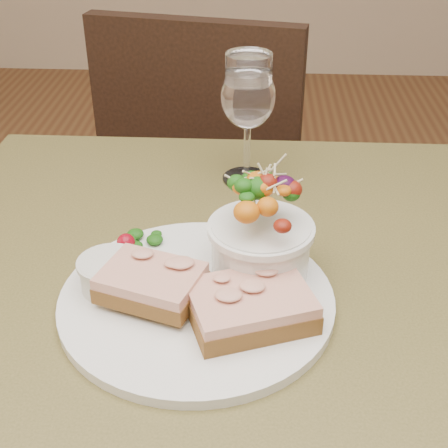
# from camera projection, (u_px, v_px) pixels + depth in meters

# --- Properties ---
(cafe_table) EXTENTS (0.80, 0.80, 0.75)m
(cafe_table) POSITION_uv_depth(u_px,v_px,m) (231.00, 352.00, 0.76)
(cafe_table) COLOR #45421D
(cafe_table) RESTS_ON ground
(chair_far) EXTENTS (0.49, 0.49, 0.90)m
(chair_far) POSITION_uv_depth(u_px,v_px,m) (219.00, 244.00, 1.60)
(chair_far) COLOR black
(chair_far) RESTS_ON ground
(dinner_plate) EXTENTS (0.30, 0.30, 0.01)m
(dinner_plate) POSITION_uv_depth(u_px,v_px,m) (197.00, 299.00, 0.68)
(dinner_plate) COLOR white
(dinner_plate) RESTS_ON cafe_table
(sandwich_front) EXTENTS (0.15, 0.13, 0.03)m
(sandwich_front) POSITION_uv_depth(u_px,v_px,m) (250.00, 305.00, 0.63)
(sandwich_front) COLOR #4C3114
(sandwich_front) RESTS_ON dinner_plate
(sandwich_back) EXTENTS (0.12, 0.10, 0.03)m
(sandwich_back) POSITION_uv_depth(u_px,v_px,m) (151.00, 283.00, 0.66)
(sandwich_back) COLOR #4C3114
(sandwich_back) RESTS_ON dinner_plate
(ramekin) EXTENTS (0.06, 0.06, 0.04)m
(ramekin) POSITION_uv_depth(u_px,v_px,m) (110.00, 273.00, 0.68)
(ramekin) COLOR silver
(ramekin) RESTS_ON dinner_plate
(salad_bowl) EXTENTS (0.11, 0.11, 0.13)m
(salad_bowl) POSITION_uv_depth(u_px,v_px,m) (261.00, 226.00, 0.68)
(salad_bowl) COLOR white
(salad_bowl) RESTS_ON dinner_plate
(garnish) EXTENTS (0.05, 0.04, 0.02)m
(garnish) POSITION_uv_depth(u_px,v_px,m) (135.00, 242.00, 0.75)
(garnish) COLOR #0F3309
(garnish) RESTS_ON dinner_plate
(wine_glass) EXTENTS (0.08, 0.08, 0.18)m
(wine_glass) POSITION_uv_depth(u_px,v_px,m) (248.00, 101.00, 0.86)
(wine_glass) COLOR white
(wine_glass) RESTS_ON cafe_table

